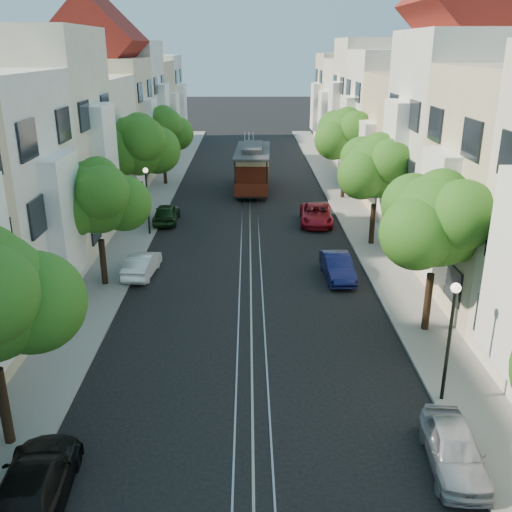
{
  "coord_description": "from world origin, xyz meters",
  "views": [
    {
      "loc": [
        -0.09,
        -12.07,
        11.11
      ],
      "look_at": [
        0.23,
        12.17,
        2.2
      ],
      "focal_mm": 40.0,
      "sensor_mm": 36.0,
      "label": 1
    }
  ],
  "objects_px": {
    "tree_w_c": "(139,146)",
    "lamp_east": "(451,325)",
    "tree_w_d": "(163,130)",
    "parked_car_w_far": "(166,213)",
    "tree_e_d": "(346,136)",
    "tree_e_b": "(438,222)",
    "parked_car_w_near": "(34,485)",
    "parked_car_e_mid": "(337,267)",
    "parked_car_w_mid": "(142,264)",
    "tree_e_c": "(377,169)",
    "lamp_west": "(147,191)",
    "parked_car_e_far": "(316,214)",
    "tree_w_b": "(98,199)",
    "cable_car": "(253,166)",
    "parked_car_e_near": "(454,449)"
  },
  "relations": [
    {
      "from": "tree_w_c",
      "to": "lamp_east",
      "type": "distance_m",
      "value": 25.01
    },
    {
      "from": "tree_w_d",
      "to": "parked_car_w_far",
      "type": "relative_size",
      "value": 1.7
    },
    {
      "from": "tree_e_d",
      "to": "parked_car_w_far",
      "type": "distance_m",
      "value": 14.9
    },
    {
      "from": "tree_e_b",
      "to": "lamp_east",
      "type": "distance_m",
      "value": 5.41
    },
    {
      "from": "parked_car_w_near",
      "to": "parked_car_w_far",
      "type": "height_order",
      "value": "parked_car_w_far"
    },
    {
      "from": "parked_car_e_mid",
      "to": "parked_car_w_far",
      "type": "relative_size",
      "value": 0.98
    },
    {
      "from": "tree_e_d",
      "to": "parked_car_w_far",
      "type": "xyz_separation_m",
      "value": [
        -12.86,
        -6.23,
        -4.22
      ]
    },
    {
      "from": "tree_e_b",
      "to": "parked_car_w_mid",
      "type": "bearing_deg",
      "value": 153.53
    },
    {
      "from": "parked_car_w_near",
      "to": "tree_e_c",
      "type": "bearing_deg",
      "value": -126.46
    },
    {
      "from": "lamp_west",
      "to": "parked_car_w_far",
      "type": "xyz_separation_m",
      "value": [
        0.7,
        2.74,
        -2.19
      ]
    },
    {
      "from": "lamp_east",
      "to": "tree_w_c",
      "type": "bearing_deg",
      "value": 122.65
    },
    {
      "from": "tree_w_c",
      "to": "parked_car_e_far",
      "type": "distance_m",
      "value": 12.38
    },
    {
      "from": "tree_e_c",
      "to": "parked_car_w_far",
      "type": "bearing_deg",
      "value": 159.66
    },
    {
      "from": "parked_car_e_mid",
      "to": "parked_car_w_mid",
      "type": "xyz_separation_m",
      "value": [
        -10.0,
        0.56,
        -0.03
      ]
    },
    {
      "from": "parked_car_e_mid",
      "to": "parked_car_w_near",
      "type": "height_order",
      "value": "parked_car_w_near"
    },
    {
      "from": "tree_e_b",
      "to": "tree_w_d",
      "type": "height_order",
      "value": "tree_e_b"
    },
    {
      "from": "tree_w_b",
      "to": "parked_car_e_far",
      "type": "height_order",
      "value": "tree_w_b"
    },
    {
      "from": "tree_e_d",
      "to": "cable_car",
      "type": "xyz_separation_m",
      "value": [
        -7.01,
        3.18,
        -2.88
      ]
    },
    {
      "from": "tree_e_b",
      "to": "parked_car_e_mid",
      "type": "height_order",
      "value": "tree_e_b"
    },
    {
      "from": "parked_car_e_far",
      "to": "parked_car_w_far",
      "type": "height_order",
      "value": "parked_car_w_far"
    },
    {
      "from": "lamp_east",
      "to": "parked_car_w_far",
      "type": "distance_m",
      "value": 24.01
    },
    {
      "from": "parked_car_e_mid",
      "to": "tree_w_b",
      "type": "bearing_deg",
      "value": -178.34
    },
    {
      "from": "tree_e_b",
      "to": "parked_car_e_near",
      "type": "distance_m",
      "value": 9.24
    },
    {
      "from": "cable_car",
      "to": "parked_car_e_mid",
      "type": "xyz_separation_m",
      "value": [
        4.15,
        -19.34,
        -1.36
      ]
    },
    {
      "from": "tree_w_b",
      "to": "lamp_west",
      "type": "xyz_separation_m",
      "value": [
        0.84,
        8.02,
        -1.55
      ]
    },
    {
      "from": "tree_w_c",
      "to": "parked_car_e_near",
      "type": "height_order",
      "value": "tree_w_c"
    },
    {
      "from": "parked_car_w_mid",
      "to": "lamp_east",
      "type": "bearing_deg",
      "value": 141.39
    },
    {
      "from": "tree_e_b",
      "to": "parked_car_e_near",
      "type": "xyz_separation_m",
      "value": [
        -1.66,
        -8.1,
        -4.13
      ]
    },
    {
      "from": "parked_car_w_mid",
      "to": "parked_car_w_far",
      "type": "xyz_separation_m",
      "value": [
        0.0,
        9.36,
        0.06
      ]
    },
    {
      "from": "tree_w_b",
      "to": "parked_car_e_near",
      "type": "distance_m",
      "value": 18.66
    },
    {
      "from": "tree_e_b",
      "to": "tree_w_d",
      "type": "xyz_separation_m",
      "value": [
        -14.4,
        27.0,
        -0.13
      ]
    },
    {
      "from": "tree_w_d",
      "to": "cable_car",
      "type": "xyz_separation_m",
      "value": [
        7.39,
        -1.82,
        -2.62
      ]
    },
    {
      "from": "lamp_west",
      "to": "parked_car_e_far",
      "type": "bearing_deg",
      "value": 12.81
    },
    {
      "from": "tree_w_b",
      "to": "parked_car_e_mid",
      "type": "bearing_deg",
      "value": 4.16
    },
    {
      "from": "tree_w_c",
      "to": "tree_e_b",
      "type": "bearing_deg",
      "value": -48.01
    },
    {
      "from": "tree_e_b",
      "to": "parked_car_e_mid",
      "type": "bearing_deg",
      "value": 116.1
    },
    {
      "from": "tree_e_b",
      "to": "tree_e_d",
      "type": "relative_size",
      "value": 0.98
    },
    {
      "from": "lamp_east",
      "to": "parked_car_w_near",
      "type": "bearing_deg",
      "value": -159.73
    },
    {
      "from": "tree_e_c",
      "to": "parked_car_e_near",
      "type": "bearing_deg",
      "value": -94.97
    },
    {
      "from": "parked_car_w_near",
      "to": "tree_e_d",
      "type": "bearing_deg",
      "value": -116.48
    },
    {
      "from": "lamp_west",
      "to": "parked_car_e_mid",
      "type": "xyz_separation_m",
      "value": [
        10.7,
        -7.19,
        -2.23
      ]
    },
    {
      "from": "lamp_west",
      "to": "parked_car_e_mid",
      "type": "bearing_deg",
      "value": -33.88
    },
    {
      "from": "tree_w_d",
      "to": "parked_car_w_near",
      "type": "relative_size",
      "value": 1.48
    },
    {
      "from": "tree_w_b",
      "to": "cable_car",
      "type": "bearing_deg",
      "value": 69.88
    },
    {
      "from": "tree_e_b",
      "to": "lamp_east",
      "type": "height_order",
      "value": "tree_e_b"
    },
    {
      "from": "parked_car_e_far",
      "to": "lamp_west",
      "type": "bearing_deg",
      "value": -163.29
    },
    {
      "from": "lamp_east",
      "to": "parked_car_e_far",
      "type": "xyz_separation_m",
      "value": [
        -1.9,
        20.43,
        -2.22
      ]
    },
    {
      "from": "parked_car_e_mid",
      "to": "parked_car_e_far",
      "type": "xyz_separation_m",
      "value": [
        0.0,
        9.62,
        0.01
      ]
    },
    {
      "from": "tree_w_c",
      "to": "cable_car",
      "type": "distance_m",
      "value": 12.19
    },
    {
      "from": "tree_e_c",
      "to": "parked_car_w_mid",
      "type": "xyz_separation_m",
      "value": [
        -12.86,
        -4.6,
        -4.01
      ]
    }
  ]
}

